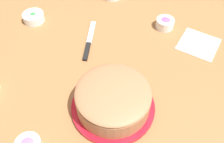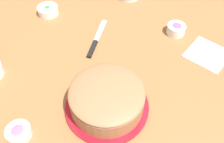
{
  "view_description": "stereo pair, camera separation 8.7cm",
  "coord_description": "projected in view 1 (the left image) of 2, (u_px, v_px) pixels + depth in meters",
  "views": [
    {
      "loc": [
        0.51,
        -0.37,
        0.7
      ],
      "look_at": [
        0.06,
        -0.04,
        0.04
      ],
      "focal_mm": 39.04,
      "sensor_mm": 36.0,
      "label": 1
    },
    {
      "loc": [
        0.56,
        -0.29,
        0.7
      ],
      "look_at": [
        0.06,
        -0.04,
        0.04
      ],
      "focal_mm": 39.04,
      "sensor_mm": 36.0,
      "label": 2
    }
  ],
  "objects": [
    {
      "name": "ground_plane",
      "position": [
        112.0,
        64.0,
        0.94
      ],
      "size": [
        1.54,
        1.54,
        0.0
      ],
      "primitive_type": "plane",
      "color": "#936038"
    },
    {
      "name": "paper_napkin",
      "position": [
        199.0,
        44.0,
        1.01
      ],
      "size": [
        0.2,
        0.2,
        0.01
      ],
      "primitive_type": "cube",
      "rotation": [
        0.0,
        0.0,
        0.41
      ],
      "color": "white",
      "rests_on": "ground_plane"
    },
    {
      "name": "sprinkle_bowl_green",
      "position": [
        34.0,
        17.0,
        1.1
      ],
      "size": [
        0.09,
        0.09,
        0.04
      ],
      "color": "white",
      "rests_on": "ground_plane"
    },
    {
      "name": "spreading_knife",
      "position": [
        89.0,
        43.0,
        1.01
      ],
      "size": [
        0.19,
        0.17,
        0.01
      ],
      "color": "silver",
      "rests_on": "ground_plane"
    },
    {
      "name": "frosted_cake",
      "position": [
        113.0,
        100.0,
        0.78
      ],
      "size": [
        0.28,
        0.28,
        0.1
      ],
      "color": "red",
      "rests_on": "ground_plane"
    },
    {
      "name": "sprinkle_bowl_rainbow",
      "position": [
        165.0,
        23.0,
        1.06
      ],
      "size": [
        0.08,
        0.08,
        0.04
      ],
      "color": "white",
      "rests_on": "ground_plane"
    }
  ]
}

